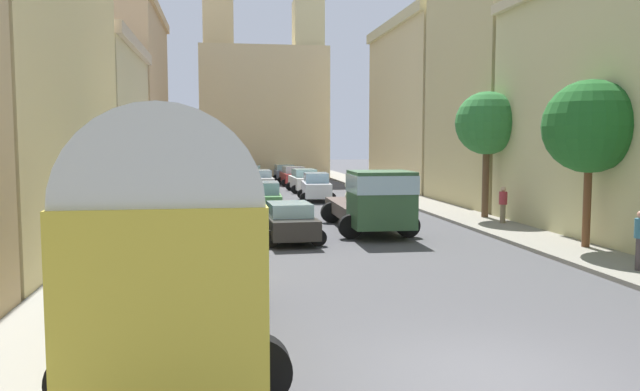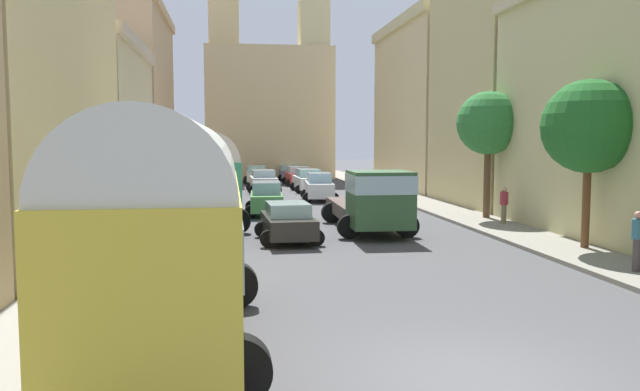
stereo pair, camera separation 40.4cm
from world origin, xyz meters
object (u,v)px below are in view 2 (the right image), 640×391
(car_0, at_px, (319,187))
(parked_bus_1, at_px, (207,174))
(cargo_truck_0, at_px, (371,200))
(pedestrian_1, at_px, (504,204))
(car_1, at_px, (308,180))
(car_5, at_px, (266,198))
(car_4, at_px, (288,222))
(car_6, at_px, (263,181))
(parked_bus_2, at_px, (213,162))
(car_2, at_px, (298,176))
(car_3, at_px, (290,172))
(parked_bus_0, at_px, (169,221))
(pedestrian_0, at_px, (637,239))
(car_7, at_px, (256,175))

(car_0, bearing_deg, parked_bus_1, -122.30)
(cargo_truck_0, distance_m, pedestrian_1, 6.10)
(parked_bus_1, bearing_deg, car_1, 68.64)
(car_5, distance_m, pedestrian_1, 11.29)
(car_4, distance_m, car_6, 21.00)
(parked_bus_1, distance_m, parked_bus_2, 11.66)
(car_5, bearing_deg, car_0, 61.94)
(cargo_truck_0, bearing_deg, car_4, -155.25)
(car_2, distance_m, car_3, 6.41)
(car_1, height_order, car_5, car_5)
(parked_bus_2, height_order, car_3, parked_bus_2)
(parked_bus_1, relative_size, car_3, 2.37)
(car_5, bearing_deg, cargo_truck_0, -60.52)
(parked_bus_0, relative_size, car_6, 2.17)
(pedestrian_1, bearing_deg, car_5, 150.04)
(parked_bus_1, relative_size, pedestrian_0, 5.20)
(car_2, bearing_deg, parked_bus_0, -99.37)
(car_0, bearing_deg, parked_bus_2, 164.81)
(car_7, bearing_deg, car_6, -89.26)
(parked_bus_0, relative_size, car_3, 2.15)
(cargo_truck_0, xyz_separation_m, car_3, (-0.21, 32.53, -0.59))
(parked_bus_1, height_order, parked_bus_2, parked_bus_2)
(car_1, bearing_deg, parked_bus_2, -143.75)
(car_6, bearing_deg, car_1, 7.11)
(car_2, height_order, car_6, car_6)
(parked_bus_0, height_order, cargo_truck_0, parked_bus_0)
(car_4, bearing_deg, cargo_truck_0, 24.75)
(cargo_truck_0, relative_size, car_1, 1.73)
(car_7, bearing_deg, car_4, -90.17)
(car_6, bearing_deg, parked_bus_2, -127.15)
(car_4, bearing_deg, parked_bus_1, 121.27)
(cargo_truck_0, bearing_deg, car_1, 90.28)
(cargo_truck_0, xyz_separation_m, car_6, (-3.26, 19.40, -0.50))
(car_0, distance_m, pedestrian_1, 13.80)
(car_2, xyz_separation_m, car_4, (-3.33, -27.72, -0.05))
(car_7, xyz_separation_m, pedestrian_1, (9.38, -27.43, 0.21))
(parked_bus_1, height_order, pedestrian_0, parked_bus_1)
(parked_bus_2, xyz_separation_m, car_5, (2.76, -8.39, -1.49))
(car_2, height_order, pedestrian_1, pedestrian_1)
(parked_bus_0, bearing_deg, car_0, 76.42)
(parked_bus_2, distance_m, pedestrian_1, 18.86)
(parked_bus_1, bearing_deg, car_3, 77.81)
(car_7, bearing_deg, car_5, -91.06)
(cargo_truck_0, xyz_separation_m, pedestrian_1, (6.00, 1.04, -0.33))
(car_3, xyz_separation_m, pedestrian_1, (6.21, -31.49, 0.26))
(car_6, bearing_deg, car_5, -92.34)
(car_0, relative_size, car_7, 0.94)
(parked_bus_1, distance_m, car_0, 11.84)
(car_0, height_order, car_5, car_0)
(car_1, height_order, car_7, car_1)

